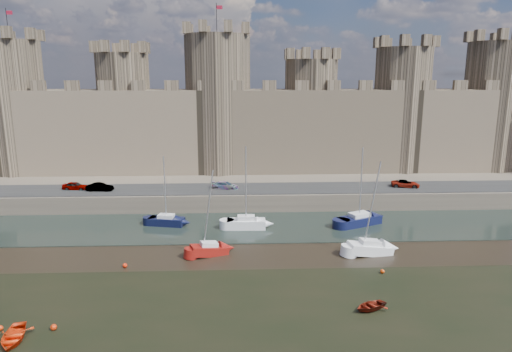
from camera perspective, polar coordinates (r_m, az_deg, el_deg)
The scene contains 20 objects.
ground at distance 37.01m, azimuth -10.76°, elevation -18.60°, with size 160.00×160.00×0.00m, color black.
water_channel at distance 58.71m, azimuth -7.42°, elevation -6.40°, with size 160.00×12.00×0.08m, color black.
quay at distance 93.16m, azimuth -5.55°, elevation 1.53°, with size 160.00×60.00×2.50m, color #4C443A.
road at distance 67.55m, azimuth -6.75°, elevation -1.62°, with size 160.00×7.00×0.10m, color black.
castle at distance 79.86m, azimuth -6.63°, elevation 7.22°, with size 108.50×11.00×29.00m.
car_0 at distance 71.68m, azimuth -21.69°, elevation -1.16°, with size 1.43×3.55×1.21m, color gray.
car_1 at distance 69.55m, azimuth -18.93°, elevation -1.33°, with size 1.31×3.74×1.23m, color gray.
car_2 at distance 67.25m, azimuth -3.85°, elevation -1.17°, with size 1.59×3.91×1.13m, color gray.
car_3 at distance 71.63m, azimuth 18.18°, elevation -0.93°, with size 1.89×4.11×1.14m, color gray.
sailboat_1 at distance 59.90m, azimuth -11.15°, elevation -5.44°, with size 4.76×2.62×9.02m.
sailboat_2 at distance 57.59m, azimuth -1.25°, elevation -5.84°, with size 4.87×1.99×10.42m.
sailboat_3 at distance 60.45m, azimuth 12.77°, elevation -5.31°, with size 6.16×4.44×10.08m.
sailboat_4 at distance 49.87m, azimuth -5.87°, elevation -9.04°, with size 4.30×2.85×9.38m.
sailboat_5 at distance 51.33m, azimuth 14.04°, elevation -8.69°, with size 4.97×2.52×10.25m.
dinghy_0 at distance 39.34m, azimuth -28.09°, elevation -17.38°, with size 2.35×0.68×3.29m, color red.
dinghy_4 at distance 40.28m, azimuth 14.09°, elevation -15.53°, with size 2.07×0.60×2.90m, color #66170B.
buoy_0 at distance 39.63m, azimuth -23.98°, elevation -16.89°, with size 0.48×0.48×0.48m, color red.
buoy_1 at distance 48.57m, azimuth -16.06°, elevation -10.70°, with size 0.47×0.47×0.47m, color red.
buoy_3 at distance 47.18m, azimuth 15.52°, elevation -11.41°, with size 0.42×0.42×0.42m, color #C33708.
buoy_4 at distance 41.35m, azimuth -29.33°, elevation -16.23°, with size 0.41×0.41×0.41m, color red.
Camera 1 is at (5.27, -31.30, 19.03)m, focal length 32.00 mm.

